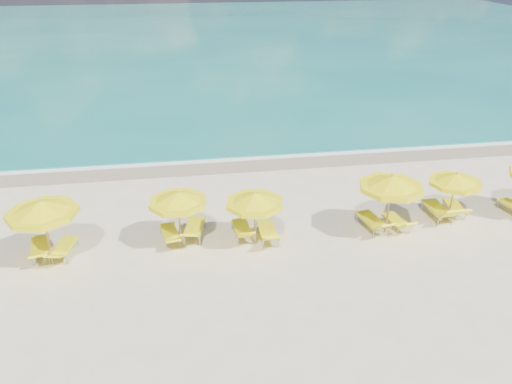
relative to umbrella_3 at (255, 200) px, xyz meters
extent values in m
plane|color=beige|center=(0.35, 0.41, -1.84)|extent=(120.00, 120.00, 0.00)
cube|color=#147166|center=(0.35, 48.41, -1.84)|extent=(120.00, 80.00, 0.30)
cube|color=tan|center=(0.35, 7.81, -1.84)|extent=(120.00, 2.60, 0.01)
cube|color=white|center=(0.35, 8.61, -1.84)|extent=(120.00, 1.20, 0.03)
cube|color=white|center=(-5.65, 17.41, -1.84)|extent=(14.00, 0.36, 0.05)
cube|color=white|center=(8.35, 24.41, -1.84)|extent=(18.00, 0.30, 0.05)
cylinder|color=tan|center=(-7.19, 0.01, -0.68)|extent=(0.07, 0.07, 2.32)
cone|color=#FFEE0D|center=(-7.19, 0.01, 0.30)|extent=(2.76, 2.76, 0.46)
cylinder|color=#FFEE0D|center=(-7.19, 0.01, 0.07)|extent=(2.78, 2.78, 0.19)
sphere|color=tan|center=(-7.19, 0.01, 0.54)|extent=(0.10, 0.10, 0.10)
cylinder|color=tan|center=(-2.70, 0.49, -0.80)|extent=(0.06, 0.06, 2.08)
cone|color=#FFEE0D|center=(-2.70, 0.49, 0.08)|extent=(2.64, 2.64, 0.42)
cylinder|color=#FFEE0D|center=(-2.70, 0.49, -0.13)|extent=(2.67, 2.67, 0.17)
sphere|color=tan|center=(-2.70, 0.49, 0.29)|extent=(0.09, 0.09, 0.09)
cylinder|color=tan|center=(0.00, 0.00, -0.81)|extent=(0.06, 0.06, 2.07)
cone|color=#FFEE0D|center=(0.00, 0.00, 0.06)|extent=(2.48, 2.48, 0.41)
cylinder|color=#FFEE0D|center=(0.00, 0.00, -0.14)|extent=(2.50, 2.50, 0.17)
sphere|color=tan|center=(0.00, 0.00, 0.27)|extent=(0.09, 0.09, 0.09)
cylinder|color=tan|center=(5.12, 0.06, -0.67)|extent=(0.07, 0.07, 2.35)
cone|color=#FFEE0D|center=(5.12, 0.06, 0.32)|extent=(2.62, 2.62, 0.47)
cylinder|color=#FFEE0D|center=(5.12, 0.06, 0.09)|extent=(2.65, 2.65, 0.19)
sphere|color=tan|center=(5.12, 0.06, 0.56)|extent=(0.10, 0.10, 0.10)
cylinder|color=tan|center=(8.01, 0.60, -0.84)|extent=(0.06, 0.06, 2.00)
cone|color=#FFEE0D|center=(8.01, 0.60, 0.00)|extent=(2.32, 2.32, 0.40)
cylinder|color=#FFEE0D|center=(8.01, 0.60, -0.19)|extent=(2.34, 2.34, 0.16)
sphere|color=tan|center=(8.01, 0.60, 0.21)|extent=(0.09, 0.09, 0.09)
cube|color=#FFF30F|center=(-7.67, 0.52, -1.46)|extent=(0.84, 1.42, 0.08)
cube|color=#FFF30F|center=(-7.49, -0.41, -1.31)|extent=(0.70, 0.71, 0.35)
cube|color=#FFF30F|center=(-6.79, 0.39, -1.49)|extent=(0.76, 1.31, 0.08)
cube|color=#FFF30F|center=(-6.95, -0.47, -1.35)|extent=(0.64, 0.64, 0.33)
cube|color=#FFF30F|center=(-3.11, 0.82, -1.49)|extent=(0.73, 1.29, 0.08)
cube|color=#FFF30F|center=(-2.98, -0.04, -1.37)|extent=(0.62, 0.64, 0.30)
cube|color=#FFF30F|center=(-2.16, 0.97, -1.43)|extent=(0.91, 1.51, 0.09)
cube|color=#FFF30F|center=(-2.36, 0.00, -1.25)|extent=(0.74, 0.73, 0.42)
cube|color=#FFF30F|center=(-0.41, 0.62, -1.46)|extent=(0.67, 1.36, 0.08)
cube|color=#FFF30F|center=(-0.35, -0.27, -1.25)|extent=(0.62, 0.56, 0.47)
cube|color=#FFF30F|center=(0.52, 0.29, -1.45)|extent=(0.61, 1.35, 0.08)
cube|color=#FFF30F|center=(0.53, -0.64, -1.26)|extent=(0.61, 0.57, 0.44)
cube|color=#FFF30F|center=(4.65, 0.44, -1.44)|extent=(0.85, 1.47, 0.09)
cube|color=#FFF30F|center=(4.82, -0.49, -1.24)|extent=(0.71, 0.67, 0.46)
cube|color=#FFF30F|center=(5.63, 0.35, -1.50)|extent=(0.73, 1.27, 0.07)
cube|color=#FFF30F|center=(5.77, -0.44, -1.31)|extent=(0.60, 0.55, 0.43)
cube|color=#FFF30F|center=(7.61, 0.90, -1.42)|extent=(0.68, 1.47, 0.09)
cube|color=#FFF30F|center=(7.64, -0.06, -1.18)|extent=(0.66, 0.56, 0.54)
cube|color=#FFF30F|center=(8.47, 1.08, -1.48)|extent=(0.73, 1.31, 0.08)
cube|color=#FFF30F|center=(8.34, 0.24, -1.30)|extent=(0.62, 0.58, 0.42)
camera|label=1|loc=(-2.41, -15.57, 8.07)|focal=35.00mm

